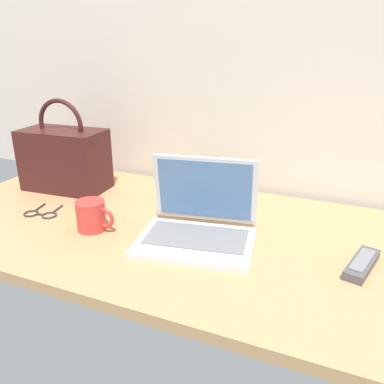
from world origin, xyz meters
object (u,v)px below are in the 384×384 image
Objects in this scene: handbag at (65,158)px; book_stack at (206,192)px; laptop at (199,223)px; remote_control_near at (362,264)px; coffee_mug at (92,215)px; eyeglasses at (41,214)px.

handbag is 1.60× the size of book_stack.
remote_control_near is (0.42, 0.01, -0.03)m from laptop.
laptop reaches higher than coffee_mug.
book_stack is (0.45, 0.30, 0.04)m from eyeglasses.
eyeglasses is (-0.94, -0.06, -0.01)m from remote_control_near.
eyeglasses is at bearing -146.41° from book_stack.
handbag is at bearing 163.58° from laptop.
laptop is 0.26m from book_stack.
handbag reaches higher than coffee_mug.
coffee_mug is 0.58× the size of book_stack.
eyeglasses is 0.36× the size of handbag.
remote_control_near is at bearing -25.05° from book_stack.
book_stack is (0.53, 0.07, -0.07)m from handbag.
remote_control_near is 0.50× the size of handbag.
book_stack reaches higher than eyeglasses.
book_stack is at bearing 53.74° from coffee_mug.
remote_control_near is 0.94m from eyeglasses.
book_stack is at bearing 154.95° from remote_control_near.
eyeglasses is at bearing -176.06° from remote_control_near.
laptop is at bearing -178.17° from remote_control_near.
book_stack reaches higher than remote_control_near.
remote_control_near reaches higher than eyeglasses.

